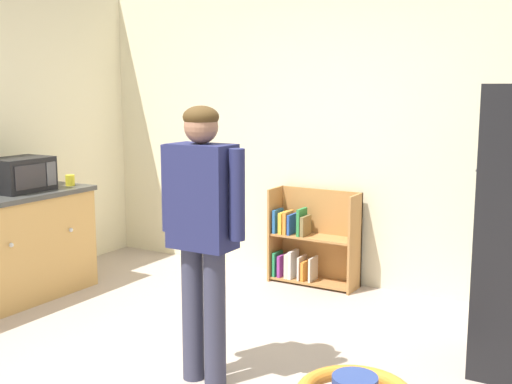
{
  "coord_description": "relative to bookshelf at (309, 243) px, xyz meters",
  "views": [
    {
      "loc": [
        2.2,
        -3.01,
        1.77
      ],
      "look_at": [
        0.08,
        0.58,
        1.09
      ],
      "focal_mm": 45.66,
      "sensor_mm": 36.0,
      "label": 1
    }
  ],
  "objects": [
    {
      "name": "microwave",
      "position": [
        -1.91,
        -1.55,
        0.67
      ],
      "size": [
        0.37,
        0.48,
        0.28
      ],
      "color": "black",
      "rests_on": "kitchen_counter"
    },
    {
      "name": "bookshelf",
      "position": [
        0.0,
        0.0,
        0.0
      ],
      "size": [
        0.8,
        0.28,
        0.85
      ],
      "color": "#B27A42",
      "rests_on": "ground"
    },
    {
      "name": "ground_plane",
      "position": [
        0.28,
        -2.14,
        -0.37
      ],
      "size": [
        12.0,
        12.0,
        0.0
      ],
      "primitive_type": "plane",
      "color": "#B1A195",
      "rests_on": "ground"
    },
    {
      "name": "back_wall",
      "position": [
        0.28,
        0.19,
        0.98
      ],
      "size": [
        5.2,
        0.06,
        2.7
      ],
      "primitive_type": "cube",
      "color": "#EDE5C0",
      "rests_on": "ground"
    },
    {
      "name": "standing_person",
      "position": [
        0.33,
        -2.12,
        0.63
      ],
      "size": [
        0.57,
        0.22,
        1.66
      ],
      "color": "#35374D",
      "rests_on": "ground"
    },
    {
      "name": "yellow_cup",
      "position": [
        -1.79,
        -1.13,
        0.58
      ],
      "size": [
        0.08,
        0.08,
        0.09
      ],
      "primitive_type": "cylinder",
      "color": "yellow",
      "rests_on": "kitchen_counter"
    },
    {
      "name": "left_side_wall",
      "position": [
        -2.35,
        -1.34,
        0.98
      ],
      "size": [
        0.06,
        2.99,
        2.7
      ],
      "primitive_type": "cube",
      "color": "#F1E8C1",
      "rests_on": "ground"
    }
  ]
}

